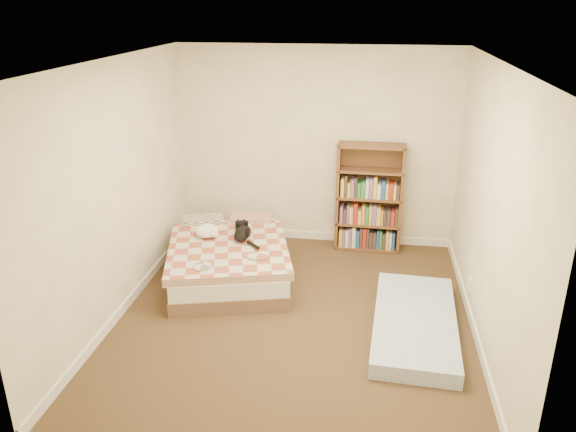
# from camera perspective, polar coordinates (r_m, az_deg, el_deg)

# --- Properties ---
(room) EXTENTS (3.51, 4.01, 2.51)m
(room) POSITION_cam_1_polar(r_m,az_deg,el_deg) (5.22, 0.71, 1.05)
(room) COLOR #42331C
(room) RESTS_ON ground
(bed) EXTENTS (1.66, 2.04, 0.48)m
(bed) POSITION_cam_1_polar(r_m,az_deg,el_deg) (6.51, -5.99, -4.21)
(bed) COLOR brown
(bed) RESTS_ON room
(bookshelf) EXTENTS (0.83, 0.29, 1.37)m
(bookshelf) POSITION_cam_1_polar(r_m,az_deg,el_deg) (7.14, 8.18, 0.64)
(bookshelf) COLOR brown
(bookshelf) RESTS_ON room
(floor_mattress) EXTENTS (0.87, 1.75, 0.15)m
(floor_mattress) POSITION_cam_1_polar(r_m,az_deg,el_deg) (5.64, 12.75, -10.55)
(floor_mattress) COLOR #7090BB
(floor_mattress) RESTS_ON room
(black_cat) EXTENTS (0.29, 0.67, 0.15)m
(black_cat) POSITION_cam_1_polar(r_m,az_deg,el_deg) (6.47, -4.57, -1.63)
(black_cat) COLOR black
(black_cat) RESTS_ON bed
(white_dog) EXTENTS (0.31, 0.33, 0.14)m
(white_dog) POSITION_cam_1_polar(r_m,az_deg,el_deg) (6.53, -8.19, -1.52)
(white_dog) COLOR white
(white_dog) RESTS_ON bed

